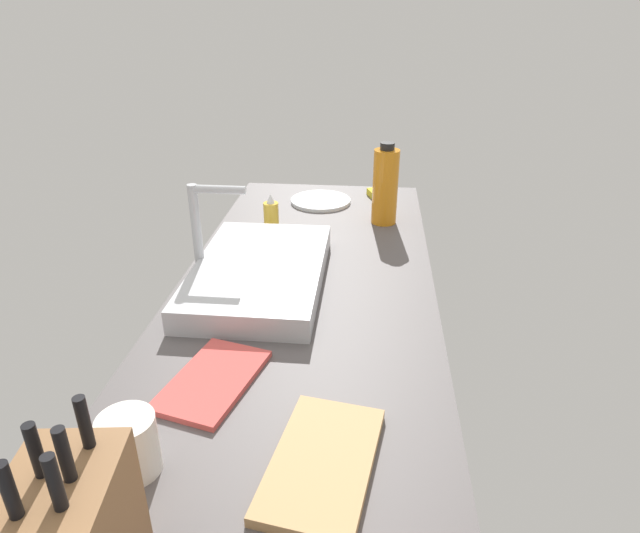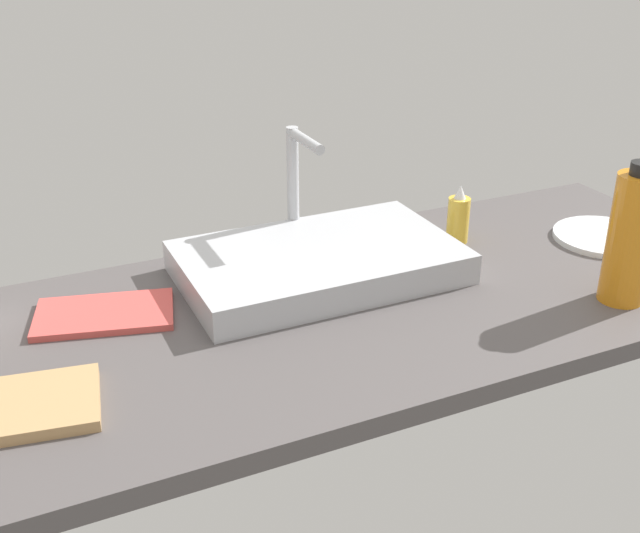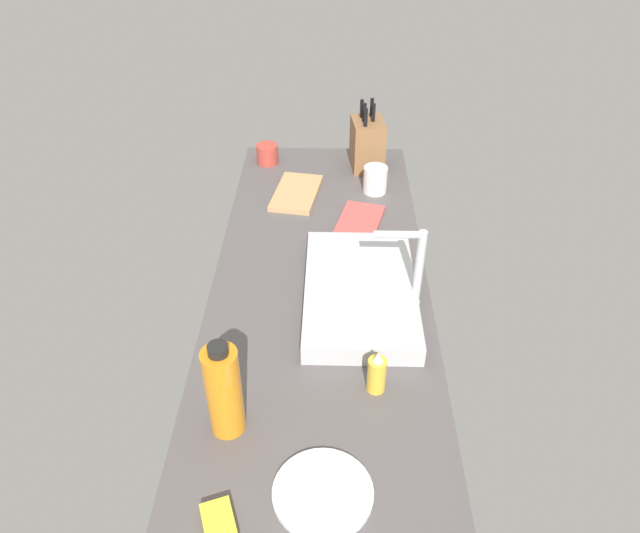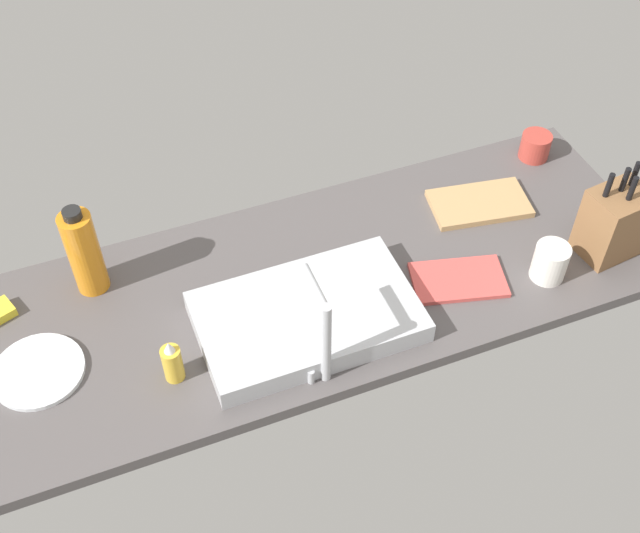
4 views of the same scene
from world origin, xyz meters
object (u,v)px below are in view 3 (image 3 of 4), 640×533
Objects in this scene: water_bottle at (224,391)px; soap_bottle at (377,374)px; dish_towel at (359,222)px; coffee_mug at (375,180)px; dinner_plate at (323,493)px; ceramic_cup at (267,154)px; knife_block at (367,144)px; sink_basin at (360,292)px; dish_sponge at (219,523)px; cutting_board at (296,193)px; faucet at (414,263)px.

soap_bottle is at bearing 109.30° from water_bottle.
coffee_mug is (-21.61, 6.30, 4.29)cm from dish_towel.
dinner_plate is 2.43× the size of ceramic_cup.
soap_bottle reaches higher than ceramic_cup.
water_bottle is 91.56cm from dish_towel.
dinner_plate is 0.90× the size of dish_towel.
knife_block is 3.02× the size of ceramic_cup.
soap_bottle is (113.63, -2.03, -4.55)cm from knife_block.
knife_block reaches higher than sink_basin.
knife_block reaches higher than dish_sponge.
ceramic_cup is at bearing -170.30° from dinner_plate.
coffee_mug is (-3.30, 28.60, 3.99)cm from cutting_board.
sink_basin is at bearing 145.32° from water_bottle.
coffee_mug is at bearing 173.22° from sink_basin.
faucet is at bearing 160.61° from soap_bottle.
ceramic_cup is at bearing -152.82° from cutting_board.
dish_towel is at bearing 159.29° from water_bottle.
sink_basin is 40.10cm from dish_towel.
ceramic_cup is at bearing -101.02° from knife_block.
faucet is at bearing 147.17° from dish_sponge.
knife_block is at bearing 163.97° from water_bottle.
knife_block reaches higher than soap_bottle.
knife_block is 39.60cm from ceramic_cup.
ceramic_cup is (-84.94, -48.06, -10.99)cm from faucet.
soap_bottle is at bearing 5.08° from sink_basin.
soap_bottle is 31.48cm from dinner_plate.
dish_towel is at bearing 174.20° from dinner_plate.
dish_sponge is (24.06, 1.62, -10.84)cm from water_bottle.
knife_block is at bearing 174.27° from dinner_plate.
dinner_plate is at bearing -23.15° from soap_bottle.
dish_towel is at bearing 50.62° from cutting_board.
water_bottle is at bearing -5.44° from cutting_board.
faucet is 98.21cm from ceramic_cup.
ceramic_cup reaches higher than sink_basin.
faucet is at bearing -0.86° from knife_block.
faucet is at bearing 30.43° from cutting_board.
dish_towel is 22.91cm from coffee_mug.
dish_towel is (18.30, 22.30, -0.30)cm from cutting_board.
soap_bottle is 1.26× the size of coffee_mug.
sink_basin is 2.07× the size of faucet.
cutting_board is 1.14× the size of dish_towel.
cutting_board is 94.61cm from soap_bottle.
dish_towel is at bearing -178.50° from soap_bottle.
dish_sponge is (69.01, -29.48, -1.71)cm from sink_basin.
ceramic_cup is 152.37cm from dish_sponge.
knife_block is at bearing 167.03° from dish_sponge.
coffee_mug reaches higher than dish_sponge.
knife_block is at bearing 86.09° from ceramic_cup.
water_bottle reaches higher than dish_towel.
water_bottle is (44.95, -31.10, 9.13)cm from sink_basin.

